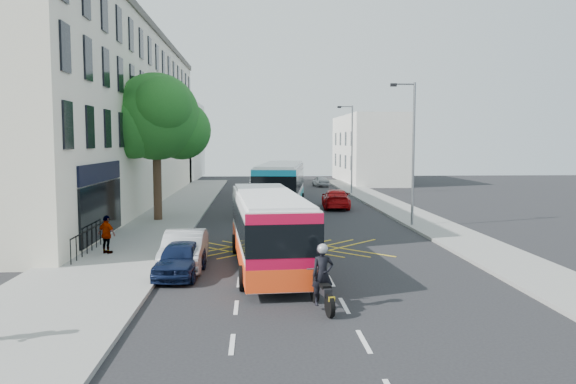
{
  "coord_description": "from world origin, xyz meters",
  "views": [
    {
      "loc": [
        -2.64,
        -19.15,
        4.85
      ],
      "look_at": [
        -0.88,
        10.36,
        2.2
      ],
      "focal_mm": 35.0,
      "sensor_mm": 36.0,
      "label": 1
    }
  ],
  "objects": [
    {
      "name": "distant_car_silver",
      "position": [
        4.55,
        41.3,
        0.59
      ],
      "size": [
        1.76,
        3.57,
        1.17
      ],
      "primitive_type": "imported",
      "rotation": [
        0.0,
        0.0,
        3.26
      ],
      "color": "#B4B7BC",
      "rests_on": "ground"
    },
    {
      "name": "parked_car_silver",
      "position": [
        -5.36,
        2.35,
        0.71
      ],
      "size": [
        1.51,
        4.33,
        1.43
      ],
      "primitive_type": "imported",
      "rotation": [
        0.0,
        0.0,
        -0.0
      ],
      "color": "#929498",
      "rests_on": "ground"
    },
    {
      "name": "pedestrian_far",
      "position": [
        -8.87,
        4.62,
        0.96
      ],
      "size": [
        1.01,
        0.85,
        1.62
      ],
      "primitive_type": "imported",
      "rotation": [
        0.0,
        0.0,
        2.57
      ],
      "color": "gray",
      "rests_on": "pavement_left"
    },
    {
      "name": "parked_car_blue",
      "position": [
        -5.34,
        1.01,
        0.64
      ],
      "size": [
        1.77,
        3.84,
        1.27
      ],
      "primitive_type": "imported",
      "rotation": [
        0.0,
        0.0,
        -0.07
      ],
      "color": "#0D1735",
      "rests_on": "ground"
    },
    {
      "name": "lamp_far",
      "position": [
        6.2,
        32.0,
        4.62
      ],
      "size": [
        1.45,
        0.15,
        8.0
      ],
      "color": "slate",
      "rests_on": "pavement_right"
    },
    {
      "name": "pavement_left",
      "position": [
        -8.5,
        15.0,
        0.07
      ],
      "size": [
        5.0,
        70.0,
        0.15
      ],
      "primitive_type": "cube",
      "color": "gray",
      "rests_on": "ground"
    },
    {
      "name": "terrace_main",
      "position": [
        -14.0,
        24.49,
        6.76
      ],
      "size": [
        8.3,
        45.0,
        13.5
      ],
      "color": "#ECE1C6",
      "rests_on": "ground"
    },
    {
      "name": "street_tree",
      "position": [
        -8.51,
        14.97,
        6.29
      ],
      "size": [
        6.3,
        5.7,
        8.8
      ],
      "color": "#382619",
      "rests_on": "pavement_left"
    },
    {
      "name": "bus_mid",
      "position": [
        -0.8,
        20.0,
        1.76
      ],
      "size": [
        4.19,
        12.14,
        3.35
      ],
      "rotation": [
        0.0,
        0.0,
        -0.12
      ],
      "color": "silver",
      "rests_on": "ground"
    },
    {
      "name": "red_hatchback",
      "position": [
        3.28,
        21.35,
        0.7
      ],
      "size": [
        2.36,
        4.96,
        1.4
      ],
      "primitive_type": "imported",
      "rotation": [
        0.0,
        0.0,
        3.06
      ],
      "color": "#A00609",
      "rests_on": "ground"
    },
    {
      "name": "building_right",
      "position": [
        11.0,
        48.0,
        4.0
      ],
      "size": [
        6.0,
        18.0,
        8.0
      ],
      "primitive_type": "cube",
      "color": "silver",
      "rests_on": "ground"
    },
    {
      "name": "bus_near",
      "position": [
        -2.13,
        2.35,
        1.52
      ],
      "size": [
        3.13,
        10.39,
        2.88
      ],
      "rotation": [
        0.0,
        0.0,
        0.07
      ],
      "color": "silver",
      "rests_on": "ground"
    },
    {
      "name": "motorbike",
      "position": [
        -0.7,
        -3.35,
        0.91
      ],
      "size": [
        0.76,
        2.18,
        1.94
      ],
      "rotation": [
        0.0,
        0.0,
        0.17
      ],
      "color": "black",
      "rests_on": "ground"
    },
    {
      "name": "ground",
      "position": [
        0.0,
        0.0,
        0.0
      ],
      "size": [
        120.0,
        120.0,
        0.0
      ],
      "primitive_type": "plane",
      "color": "black",
      "rests_on": "ground"
    },
    {
      "name": "pavement_right",
      "position": [
        7.5,
        15.0,
        0.07
      ],
      "size": [
        3.0,
        70.0,
        0.15
      ],
      "primitive_type": "cube",
      "color": "gray",
      "rests_on": "ground"
    },
    {
      "name": "lamp_near",
      "position": [
        6.2,
        12.0,
        4.62
      ],
      "size": [
        1.45,
        0.15,
        8.0
      ],
      "color": "slate",
      "rests_on": "pavement_right"
    },
    {
      "name": "distant_car_grey",
      "position": [
        -1.68,
        39.01,
        0.6
      ],
      "size": [
        2.16,
        4.38,
        1.2
      ],
      "primitive_type": "imported",
      "rotation": [
        0.0,
        0.0,
        0.04
      ],
      "color": "#3B3D42",
      "rests_on": "ground"
    },
    {
      "name": "terrace_far",
      "position": [
        -14.0,
        55.0,
        5.0
      ],
      "size": [
        8.0,
        20.0,
        10.0
      ],
      "primitive_type": "cube",
      "color": "silver",
      "rests_on": "ground"
    },
    {
      "name": "railings",
      "position": [
        -9.7,
        5.3,
        0.72
      ],
      "size": [
        0.08,
        5.6,
        1.14
      ],
      "primitive_type": null,
      "color": "black",
      "rests_on": "pavement_left"
    },
    {
      "name": "bus_far",
      "position": [
        -0.78,
        31.41,
        1.49
      ],
      "size": [
        3.49,
        10.24,
        2.82
      ],
      "rotation": [
        0.0,
        0.0,
        -0.12
      ],
      "color": "silver",
      "rests_on": "ground"
    }
  ]
}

